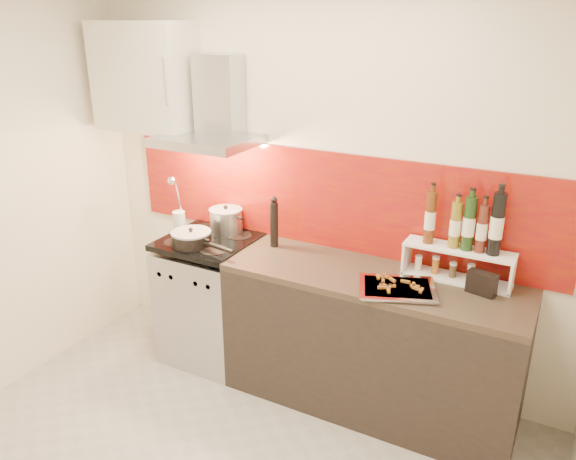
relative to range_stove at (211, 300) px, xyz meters
The scene contains 13 objects.
back_wall 1.15m from the range_stove, 23.53° to the left, with size 3.40×0.02×2.60m, color silver.
backsplash 1.12m from the range_stove, 21.33° to the left, with size 3.00×0.02×0.64m, color maroon.
range_stove is the anchor object (origin of this frame).
counter 1.20m from the range_stove, ahead, with size 1.80×0.60×0.90m.
range_hood 1.31m from the range_stove, 90.00° to the left, with size 0.62×0.50×0.61m.
upper_cabinet 1.61m from the range_stove, 166.72° to the left, with size 0.70×0.35×0.72m, color beige.
stock_pot 0.58m from the range_stove, 77.41° to the left, with size 0.23×0.23×0.20m.
saute_pan 0.54m from the range_stove, 99.99° to the right, with size 0.51×0.27×0.12m.
utensil_jar 0.65m from the range_stove, behind, with size 0.09×0.13×0.42m.
pepper_mill 0.78m from the range_stove, 15.40° to the left, with size 0.05×0.05×0.34m.
step_shelf 1.81m from the range_stove, ahead, with size 0.62×0.17×0.56m.
caddy_box 1.87m from the range_stove, ahead, with size 0.16×0.07×0.14m, color black.
baking_tray 1.46m from the range_stove, ahead, with size 0.51×0.46×0.03m.
Camera 1 is at (1.47, -1.78, 2.34)m, focal length 35.00 mm.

